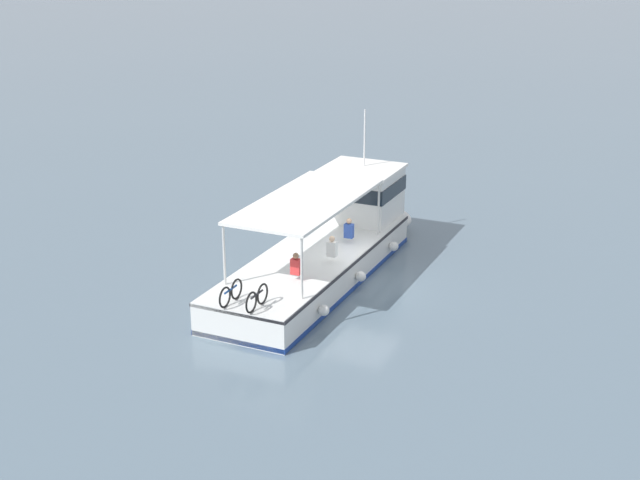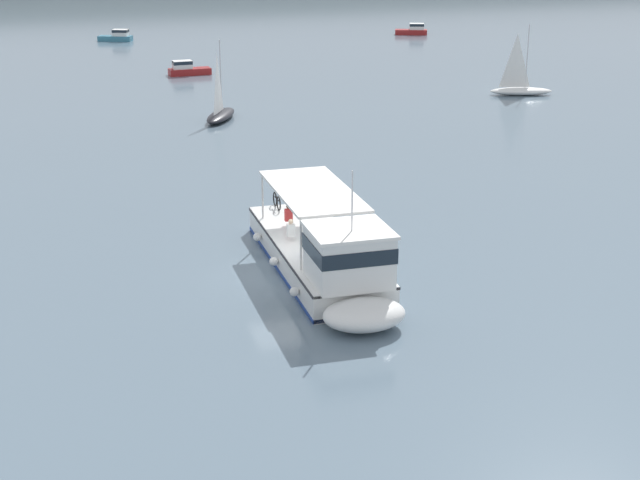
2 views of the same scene
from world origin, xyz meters
name	(u,v)px [view 1 (image 1 of 2)]	position (x,y,z in m)	size (l,w,h in m)	color
ground_plane	(359,284)	(0.00, 0.00, 0.00)	(400.00, 400.00, 0.00)	slate
ferry_main	(332,241)	(1.52, -1.06, 1.02)	(3.75, 12.91, 5.32)	white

